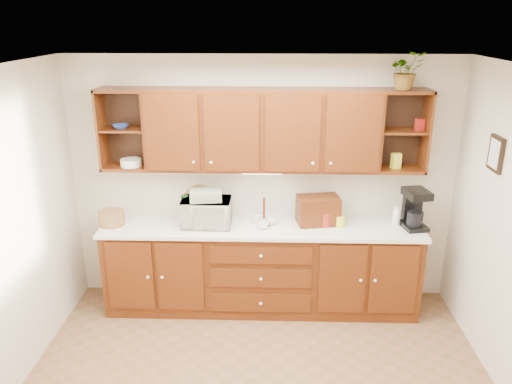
# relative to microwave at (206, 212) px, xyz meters

# --- Properties ---
(ceiling) EXTENTS (4.00, 4.00, 0.00)m
(ceiling) POSITION_rel_microwave_xyz_m (0.56, -1.42, 1.52)
(ceiling) COLOR white
(ceiling) RESTS_ON back_wall
(back_wall) EXTENTS (4.00, 0.00, 4.00)m
(back_wall) POSITION_rel_microwave_xyz_m (0.56, 0.33, 0.22)
(back_wall) COLOR beige
(back_wall) RESTS_ON floor
(base_cabinets) EXTENTS (3.20, 0.60, 0.90)m
(base_cabinets) POSITION_rel_microwave_xyz_m (0.56, 0.03, -0.63)
(base_cabinets) COLOR #3C1A06
(base_cabinets) RESTS_ON floor
(countertop) EXTENTS (3.24, 0.64, 0.04)m
(countertop) POSITION_rel_microwave_xyz_m (0.56, 0.02, -0.16)
(countertop) COLOR silver
(countertop) RESTS_ON base_cabinets
(upper_cabinets) EXTENTS (3.20, 0.33, 0.80)m
(upper_cabinets) POSITION_rel_microwave_xyz_m (0.57, 0.17, 0.82)
(upper_cabinets) COLOR #3C1A06
(upper_cabinets) RESTS_ON back_wall
(undercabinet_light) EXTENTS (0.40, 0.05, 0.02)m
(undercabinet_light) POSITION_rel_microwave_xyz_m (0.56, 0.11, 0.39)
(undercabinet_light) COLOR white
(undercabinet_light) RESTS_ON upper_cabinets
(framed_picture) EXTENTS (0.03, 0.24, 0.30)m
(framed_picture) POSITION_rel_microwave_xyz_m (2.54, -0.52, 0.77)
(framed_picture) COLOR black
(framed_picture) RESTS_ON right_wall
(wicker_basket) EXTENTS (0.33, 0.33, 0.14)m
(wicker_basket) POSITION_rel_microwave_xyz_m (-0.96, -0.02, -0.07)
(wicker_basket) COLOR olive
(wicker_basket) RESTS_ON countertop
(microwave) EXTENTS (0.50, 0.34, 0.27)m
(microwave) POSITION_rel_microwave_xyz_m (0.00, 0.00, 0.00)
(microwave) COLOR silver
(microwave) RESTS_ON countertop
(towel_stack) EXTENTS (0.34, 0.27, 0.09)m
(towel_stack) POSITION_rel_microwave_xyz_m (0.00, 0.00, 0.18)
(towel_stack) COLOR #C4BA5C
(towel_stack) RESTS_ON microwave
(wine_bottle) EXTENTS (0.08, 0.08, 0.28)m
(wine_bottle) POSITION_rel_microwave_xyz_m (-0.23, 0.08, 0.01)
(wine_bottle) COLOR black
(wine_bottle) RESTS_ON countertop
(woven_tray) EXTENTS (0.34, 0.13, 0.33)m
(woven_tray) POSITION_rel_microwave_xyz_m (-0.11, 0.27, -0.13)
(woven_tray) COLOR olive
(woven_tray) RESTS_ON countertop
(bread_box) EXTENTS (0.45, 0.33, 0.29)m
(bread_box) POSITION_rel_microwave_xyz_m (1.13, 0.08, 0.01)
(bread_box) COLOR #3C1A06
(bread_box) RESTS_ON countertop
(mug_tree) EXTENTS (0.29, 0.28, 0.30)m
(mug_tree) POSITION_rel_microwave_xyz_m (0.58, 0.00, -0.09)
(mug_tree) COLOR #3C1A06
(mug_tree) RESTS_ON countertop
(canister_red) EXTENTS (0.14, 0.14, 0.15)m
(canister_red) POSITION_rel_microwave_xyz_m (1.20, 0.00, -0.06)
(canister_red) COLOR #A01D17
(canister_red) RESTS_ON countertop
(canister_white) EXTENTS (0.09, 0.09, 0.18)m
(canister_white) POSITION_rel_microwave_xyz_m (1.92, 0.07, -0.05)
(canister_white) COLOR white
(canister_white) RESTS_ON countertop
(canister_yellow) EXTENTS (0.12, 0.12, 0.11)m
(canister_yellow) POSITION_rel_microwave_xyz_m (1.35, -0.01, -0.08)
(canister_yellow) COLOR gold
(canister_yellow) RESTS_ON countertop
(coffee_maker) EXTENTS (0.26, 0.31, 0.40)m
(coffee_maker) POSITION_rel_microwave_xyz_m (2.08, 0.02, 0.06)
(coffee_maker) COLOR black
(coffee_maker) RESTS_ON countertop
(bowl_stack) EXTENTS (0.21, 0.21, 0.04)m
(bowl_stack) POSITION_rel_microwave_xyz_m (-0.83, 0.13, 0.84)
(bowl_stack) COLOR navy
(bowl_stack) RESTS_ON upper_cabinets
(plate_stack) EXTENTS (0.27, 0.27, 0.07)m
(plate_stack) POSITION_rel_microwave_xyz_m (-0.76, 0.13, 0.48)
(plate_stack) COLOR white
(plate_stack) RESTS_ON upper_cabinets
(pantry_box_yellow) EXTENTS (0.10, 0.09, 0.15)m
(pantry_box_yellow) POSITION_rel_microwave_xyz_m (1.88, 0.14, 0.52)
(pantry_box_yellow) COLOR gold
(pantry_box_yellow) RESTS_ON upper_cabinets
(pantry_box_red) EXTENTS (0.09, 0.08, 0.11)m
(pantry_box_red) POSITION_rel_microwave_xyz_m (2.08, 0.15, 0.88)
(pantry_box_red) COLOR #A01D17
(pantry_box_red) RESTS_ON upper_cabinets
(potted_plant) EXTENTS (0.36, 0.32, 0.35)m
(potted_plant) POSITION_rel_microwave_xyz_m (1.89, 0.12, 1.39)
(potted_plant) COLOR #999999
(potted_plant) RESTS_ON upper_cabinets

